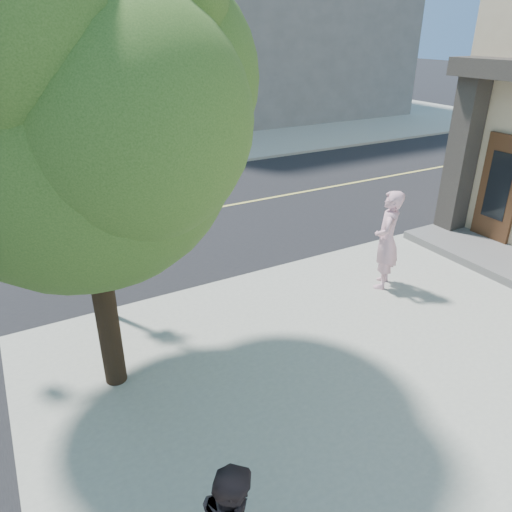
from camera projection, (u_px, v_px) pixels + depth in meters
ground at (60, 327)px, 8.92m from camera, size 140.00×140.00×0.00m
road_ew at (31, 242)px, 12.47m from camera, size 140.00×9.00×0.01m
sidewalk_ne at (221, 110)px, 31.79m from camera, size 29.00×25.00×0.12m
man_on_phone at (387, 240)px, 9.70m from camera, size 0.89×0.86×2.06m
street_tree at (81, 92)px, 5.67m from camera, size 4.92×4.47×6.53m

